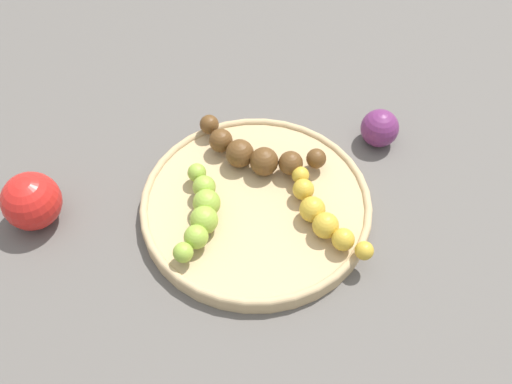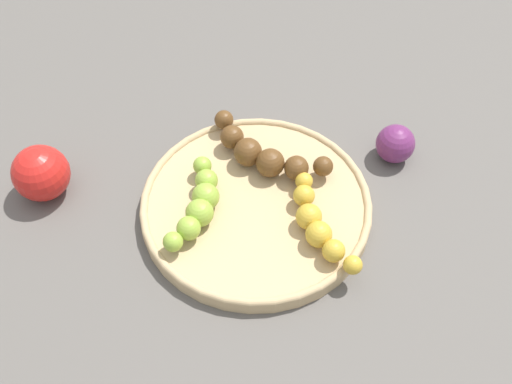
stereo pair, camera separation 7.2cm
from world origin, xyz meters
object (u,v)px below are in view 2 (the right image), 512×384
object	(u,v)px
banana_green	(199,204)
apple_red	(41,173)
plum_purple	(395,144)
banana_overripe	(263,153)
banana_spotted	(318,224)
fruit_bowl	(256,205)

from	to	relation	value
banana_green	apple_red	distance (m)	0.21
plum_purple	apple_red	xyz separation A→B (m)	(0.08, -0.45, 0.01)
banana_green	apple_red	xyz separation A→B (m)	(-0.04, -0.20, -0.00)
banana_overripe	plum_purple	size ratio (longest dim) A/B	3.04
banana_overripe	banana_spotted	distance (m)	0.13
banana_spotted	plum_purple	world-z (taller)	plum_purple
banana_spotted	apple_red	xyz separation A→B (m)	(-0.06, -0.35, 0.00)
fruit_bowl	banana_green	size ratio (longest dim) A/B	2.06
fruit_bowl	banana_overripe	world-z (taller)	banana_overripe
apple_red	fruit_bowl	bearing A→B (deg)	86.40
fruit_bowl	banana_green	distance (m)	0.08
banana_overripe	apple_red	xyz separation A→B (m)	(0.05, -0.28, -0.00)
fruit_bowl	banana_overripe	distance (m)	0.07
banana_green	plum_purple	bearing A→B (deg)	36.26
plum_purple	apple_red	size ratio (longest dim) A/B	0.72
apple_red	banana_green	bearing A→B (deg)	79.55
banana_overripe	apple_red	world-z (taller)	apple_red
fruit_bowl	banana_green	bearing A→B (deg)	-73.29
fruit_bowl	banana_green	world-z (taller)	banana_green
banana_green	plum_purple	size ratio (longest dim) A/B	2.70
banana_spotted	plum_purple	distance (m)	0.18
apple_red	plum_purple	bearing A→B (deg)	100.49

